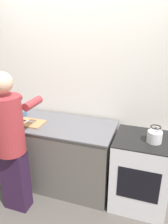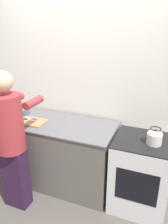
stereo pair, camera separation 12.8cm
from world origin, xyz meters
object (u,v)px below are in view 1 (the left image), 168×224
Objects in this scene: person at (11,140)px; cutting_board at (30,123)px; knife at (27,121)px; oven at (140,172)px; canister_jar at (9,109)px; bowl_prep at (22,113)px; kettle at (155,135)px.

person is 0.46m from cutting_board.
knife is (-0.09, 0.47, 0.02)m from person.
knife is (-1.46, -0.05, 0.47)m from oven.
oven is 1.91m from canister_jar.
oven is 2.57× the size of cutting_board.
bowl_prep is (-0.25, 0.20, 0.03)m from cutting_board.
cutting_board is 0.45m from canister_jar.
kettle is (1.48, 0.48, 0.07)m from person.
canister_jar is (-1.93, 0.13, 0.02)m from kettle.
kettle is 1.41× the size of bowl_prep.
knife is 1.57m from kettle.
cutting_board is (-1.41, -0.06, 0.46)m from oven.
person is at bearing -85.08° from cutting_board.
person is at bearing -162.06° from kettle.
cutting_board is 2.67× the size of bowl_prep.
bowl_prep reaches higher than oven.
knife is at bearing -179.79° from kettle.
oven is at bearing 3.39° from knife.
kettle reaches higher than bowl_prep.
knife is at bearing -43.12° from bowl_prep.
bowl_prep is at bearing 113.69° from person.
oven is 0.54m from kettle.
kettle is at bearing -5.77° from bowl_prep.
canister_jar is at bearing 160.64° from knife.
person is 8.63× the size of knife.
knife is at bearing 165.89° from cutting_board.
knife is 1.47× the size of bowl_prep.
person is 0.48m from knife.
bowl_prep is (-1.66, 0.14, 0.49)m from oven.
oven is 1.54m from knife.
kettle is (1.52, 0.02, 0.06)m from cutting_board.
cutting_board is at bearing -12.57° from knife.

